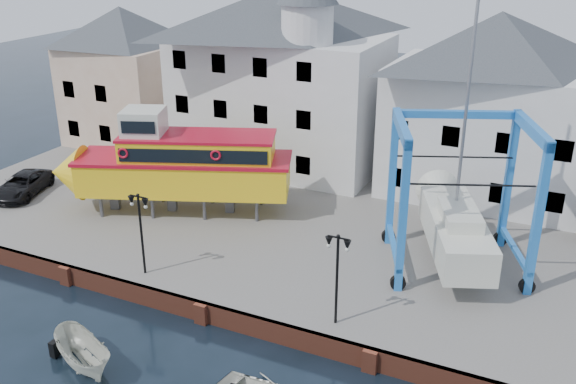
% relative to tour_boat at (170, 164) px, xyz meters
% --- Properties ---
extents(ground, '(140.00, 140.00, 0.00)m').
position_rel_tour_boat_xyz_m(ground, '(7.11, -8.08, -3.91)').
color(ground, black).
rests_on(ground, ground).
extents(hardstanding, '(44.00, 22.00, 1.00)m').
position_rel_tour_boat_xyz_m(hardstanding, '(7.11, 2.92, -3.41)').
color(hardstanding, '#68635B').
rests_on(hardstanding, ground).
extents(quay_wall, '(44.00, 0.47, 1.00)m').
position_rel_tour_boat_xyz_m(quay_wall, '(7.11, -7.97, -3.41)').
color(quay_wall, brown).
rests_on(quay_wall, ground).
extents(building_pink, '(8.00, 7.00, 10.30)m').
position_rel_tour_boat_xyz_m(building_pink, '(-10.89, 9.92, 2.24)').
color(building_pink, tan).
rests_on(building_pink, hardstanding).
extents(building_white_main, '(14.00, 8.30, 14.00)m').
position_rel_tour_boat_xyz_m(building_white_main, '(2.24, 10.32, 3.43)').
color(building_white_main, silver).
rests_on(building_white_main, hardstanding).
extents(building_white_right, '(12.00, 8.00, 11.20)m').
position_rel_tour_boat_xyz_m(building_white_right, '(16.11, 10.92, 2.69)').
color(building_white_right, silver).
rests_on(building_white_right, hardstanding).
extents(lamp_post_left, '(1.12, 0.32, 4.20)m').
position_rel_tour_boat_xyz_m(lamp_post_left, '(3.11, -6.88, 0.26)').
color(lamp_post_left, black).
rests_on(lamp_post_left, hardstanding).
extents(lamp_post_right, '(1.12, 0.32, 4.20)m').
position_rel_tour_boat_xyz_m(lamp_post_right, '(13.11, -6.88, 0.26)').
color(lamp_post_right, black).
rests_on(lamp_post_right, hardstanding).
extents(tour_boat, '(14.42, 8.34, 6.17)m').
position_rel_tour_boat_xyz_m(tour_boat, '(0.00, 0.00, 0.00)').
color(tour_boat, '#59595E').
rests_on(tour_boat, hardstanding).
extents(travel_lift, '(8.09, 9.62, 14.22)m').
position_rel_tour_boat_xyz_m(travel_lift, '(16.22, 1.06, -0.54)').
color(travel_lift, blue).
rests_on(travel_lift, hardstanding).
extents(van, '(3.51, 5.21, 1.33)m').
position_rel_tour_boat_xyz_m(van, '(-9.94, -2.06, -2.25)').
color(van, black).
rests_on(van, hardstanding).
extents(motorboat_a, '(4.23, 3.04, 1.53)m').
position_rel_tour_boat_xyz_m(motorboat_a, '(4.52, -12.86, -3.91)').
color(motorboat_a, beige).
rests_on(motorboat_a, ground).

